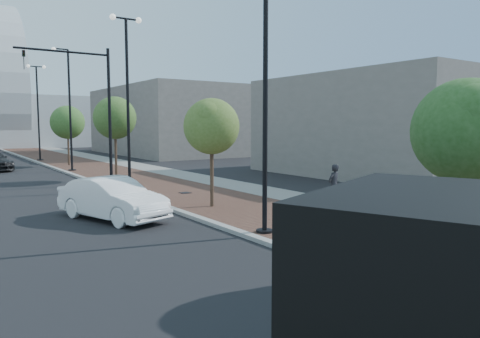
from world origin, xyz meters
TOP-DOWN VIEW (x-y plane):
  - sidewalk at (3.50, 40.00)m, footprint 7.00×140.00m
  - concrete_strip at (6.20, 40.00)m, footprint 2.40×140.00m
  - curb at (0.00, 40.00)m, footprint 0.30×140.00m
  - white_sedan at (-2.64, 15.28)m, footprint 3.12×5.15m
  - pedestrian at (6.71, 12.84)m, footprint 0.73×0.53m
  - streetlight_1 at (0.49, 10.00)m, footprint 1.44×0.56m
  - streetlight_2 at (0.60, 22.00)m, footprint 1.72×0.56m
  - streetlight_3 at (0.49, 34.00)m, footprint 1.44×0.56m
  - streetlight_4 at (0.60, 46.00)m, footprint 1.72×0.56m
  - traffic_mast at (-0.30, 25.00)m, footprint 5.09×0.20m
  - tree_0 at (1.65, 4.02)m, footprint 2.39×2.35m
  - tree_1 at (1.65, 15.02)m, footprint 2.41×2.37m
  - tree_2 at (1.65, 27.02)m, footprint 2.71×2.71m
  - tree_3 at (1.65, 39.02)m, footprint 2.85×2.85m
  - commercial_block_ne at (16.00, 50.00)m, footprint 12.00×22.00m
  - commercial_block_e at (18.00, 20.00)m, footprint 10.00×16.00m
  - utility_cover_1 at (2.40, 8.00)m, footprint 0.50×0.50m
  - utility_cover_2 at (2.40, 19.00)m, footprint 0.50×0.50m

SIDE VIEW (x-z plane):
  - sidewalk at x=3.50m, z-range 0.00..0.12m
  - concrete_strip at x=6.20m, z-range 0.00..0.13m
  - curb at x=0.00m, z-range 0.00..0.14m
  - utility_cover_1 at x=2.40m, z-range 0.12..0.14m
  - utility_cover_2 at x=2.40m, z-range 0.12..0.14m
  - white_sedan at x=-2.64m, z-range 0.00..1.60m
  - pedestrian at x=6.71m, z-range 0.00..1.83m
  - tree_0 at x=1.65m, z-range 1.13..5.77m
  - commercial_block_e at x=18.00m, z-range 0.00..7.00m
  - tree_1 at x=1.65m, z-range 1.16..5.87m
  - tree_3 at x=1.65m, z-range 1.17..6.38m
  - commercial_block_ne at x=16.00m, z-range 0.00..8.00m
  - tree_2 at x=1.65m, z-range 1.32..6.70m
  - streetlight_1 at x=0.49m, z-range -0.26..8.95m
  - streetlight_3 at x=0.49m, z-range -0.26..8.95m
  - streetlight_2 at x=0.60m, z-range 0.18..9.46m
  - streetlight_4 at x=0.60m, z-range 0.18..9.46m
  - traffic_mast at x=-0.30m, z-range 0.98..8.98m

